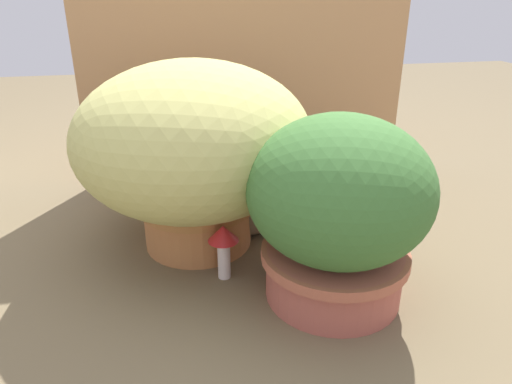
% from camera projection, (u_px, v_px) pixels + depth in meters
% --- Properties ---
extents(ground_plane, '(6.00, 6.00, 0.00)m').
position_uv_depth(ground_plane, '(242.00, 262.00, 1.22)').
color(ground_plane, brown).
extents(cardboard_backdrop, '(1.13, 0.03, 0.89)m').
position_uv_depth(cardboard_backdrop, '(248.00, 54.00, 1.59)').
color(cardboard_backdrop, tan).
rests_on(cardboard_backdrop, ground).
extents(grass_planter, '(0.61, 0.61, 0.50)m').
position_uv_depth(grass_planter, '(194.00, 146.00, 1.20)').
color(grass_planter, '#B7723E').
rests_on(grass_planter, ground).
extents(leafy_planter, '(0.40, 0.40, 0.43)m').
position_uv_depth(leafy_planter, '(338.00, 208.00, 1.00)').
color(leafy_planter, '#B25949').
rests_on(leafy_planter, ground).
extents(cat, '(0.38, 0.19, 0.32)m').
position_uv_depth(cat, '(256.00, 193.00, 1.32)').
color(cat, gray).
rests_on(cat, ground).
extents(mushroom_ornament_red, '(0.07, 0.07, 0.14)m').
position_uv_depth(mushroom_ornament_red, '(223.00, 241.00, 1.12)').
color(mushroom_ornament_red, silver).
rests_on(mushroom_ornament_red, ground).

